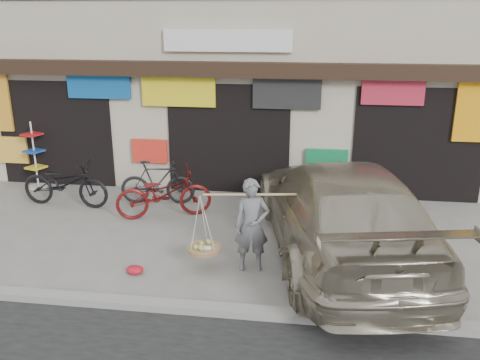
# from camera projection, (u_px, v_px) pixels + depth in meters

# --- Properties ---
(ground) EXTENTS (70.00, 70.00, 0.00)m
(ground) POSITION_uv_depth(u_px,v_px,m) (200.00, 252.00, 9.59)
(ground) COLOR gray
(ground) RESTS_ON ground
(kerb) EXTENTS (70.00, 0.25, 0.12)m
(kerb) POSITION_uv_depth(u_px,v_px,m) (172.00, 306.00, 7.69)
(kerb) COLOR gray
(kerb) RESTS_ON ground
(shophouse_block) EXTENTS (14.00, 6.32, 7.00)m
(shophouse_block) POSITION_uv_depth(u_px,v_px,m) (244.00, 45.00, 14.57)
(shophouse_block) COLOR #BDB199
(shophouse_block) RESTS_ON ground
(street_vendor) EXTENTS (2.19, 0.80, 1.65)m
(street_vendor) POSITION_uv_depth(u_px,v_px,m) (252.00, 229.00, 8.72)
(street_vendor) COLOR slate
(street_vendor) RESTS_ON ground
(bike_0) EXTENTS (2.16, 0.88, 1.11)m
(bike_0) POSITION_uv_depth(u_px,v_px,m) (65.00, 183.00, 11.74)
(bike_0) COLOR black
(bike_0) RESTS_ON ground
(bike_1) EXTENTS (1.79, 0.70, 1.05)m
(bike_1) POSITION_uv_depth(u_px,v_px,m) (158.00, 182.00, 11.90)
(bike_1) COLOR black
(bike_1) RESTS_ON ground
(bike_2) EXTENTS (2.21, 1.40, 1.09)m
(bike_2) POSITION_uv_depth(u_px,v_px,m) (164.00, 193.00, 11.10)
(bike_2) COLOR #5B100F
(bike_2) RESTS_ON ground
(suv) EXTENTS (3.64, 6.50, 1.78)m
(suv) POSITION_uv_depth(u_px,v_px,m) (340.00, 209.00, 9.24)
(suv) COLOR #ACA38B
(suv) RESTS_ON ground
(display_rack) EXTENTS (0.52, 0.52, 1.73)m
(display_rack) POSITION_uv_depth(u_px,v_px,m) (35.00, 161.00, 12.96)
(display_rack) COLOR silver
(display_rack) RESTS_ON ground
(red_bag) EXTENTS (0.31, 0.25, 0.14)m
(red_bag) POSITION_uv_depth(u_px,v_px,m) (135.00, 270.00, 8.77)
(red_bag) COLOR red
(red_bag) RESTS_ON ground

